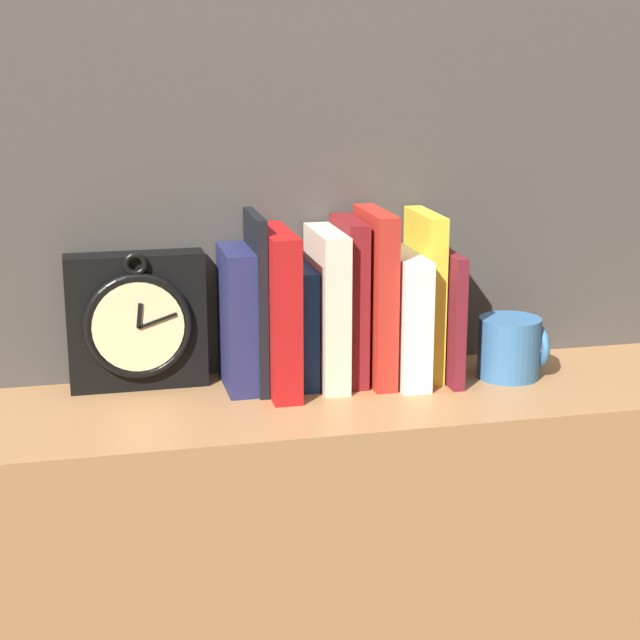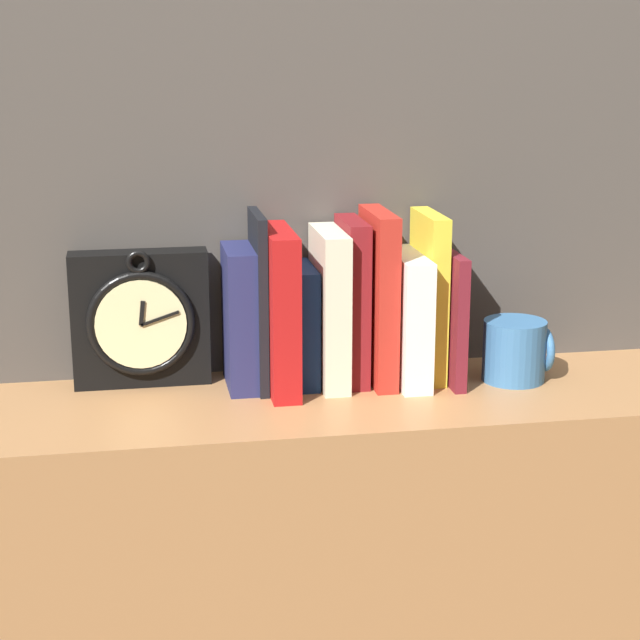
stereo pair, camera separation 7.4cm
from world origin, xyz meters
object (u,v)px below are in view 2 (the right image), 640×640
object	(u,v)px
book_slot1_black	(258,301)
book_slot8_yellow	(428,296)
book_slot7_white	(407,318)
book_slot6_red	(378,297)
mug	(516,350)
clock	(141,319)
book_slot0_navy	(240,318)
book_slot3_navy	(304,325)
book_slot2_red	(279,310)
book_slot4_cream	(330,308)
book_slot9_maroon	(447,315)
book_slot5_maroon	(352,301)

from	to	relation	value
book_slot1_black	book_slot8_yellow	bearing A→B (deg)	0.00
book_slot1_black	book_slot7_white	size ratio (longest dim) A/B	1.34
book_slot6_red	book_slot7_white	size ratio (longest dim) A/B	1.33
mug	book_slot7_white	bearing A→B (deg)	169.61
clock	book_slot8_yellow	size ratio (longest dim) A/B	0.83
book_slot0_navy	book_slot3_navy	bearing A→B (deg)	0.76
book_slot0_navy	book_slot2_red	size ratio (longest dim) A/B	0.88
book_slot8_yellow	book_slot4_cream	bearing A→B (deg)	-177.49
clock	book_slot8_yellow	xyz separation A→B (m)	(0.41, -0.03, 0.02)
clock	book_slot9_maroon	xyz separation A→B (m)	(0.44, -0.05, -0.00)
book_slot3_navy	book_slot4_cream	world-z (taller)	book_slot4_cream
book_slot3_navy	book_slot4_cream	xyz separation A→B (m)	(0.04, -0.01, 0.03)
book_slot3_navy	book_slot8_yellow	bearing A→B (deg)	-1.41
book_slot4_cream	book_slot5_maroon	size ratio (longest dim) A/B	0.95
book_slot1_black	book_slot4_cream	size ratio (longest dim) A/B	1.12
book_slot5_maroon	book_slot2_red	bearing A→B (deg)	-169.58
book_slot0_navy	book_slot1_black	bearing A→B (deg)	-7.05
book_slot8_yellow	clock	bearing A→B (deg)	175.41
book_slot0_navy	book_slot8_yellow	bearing A→B (deg)	-0.68
book_slot7_white	mug	xyz separation A→B (m)	(0.16, -0.03, -0.05)
book_slot1_black	book_slot7_white	world-z (taller)	book_slot1_black
mug	book_slot1_black	bearing A→B (deg)	173.38
book_slot3_navy	book_slot4_cream	size ratio (longest dim) A/B	0.77
book_slot8_yellow	book_slot1_black	bearing A→B (deg)	-180.00
mug	book_slot9_maroon	bearing A→B (deg)	163.56
clock	book_slot3_navy	bearing A→B (deg)	-7.10
book_slot1_black	book_slot6_red	xyz separation A→B (m)	(0.17, -0.01, -0.00)
clock	book_slot4_cream	world-z (taller)	book_slot4_cream
book_slot4_cream	book_slot6_red	bearing A→B (deg)	-0.53
book_slot7_white	book_slot3_navy	bearing A→B (deg)	172.79
book_slot6_red	book_slot8_yellow	world-z (taller)	book_slot6_red
book_slot1_black	book_slot8_yellow	distance (m)	0.25
book_slot5_maroon	book_slot6_red	distance (m)	0.04
book_slot2_red	book_slot3_navy	size ratio (longest dim) A/B	1.33
book_slot9_maroon	mug	xyz separation A→B (m)	(0.10, -0.03, -0.05)
book_slot9_maroon	book_slot5_maroon	bearing A→B (deg)	173.02
book_slot7_white	book_slot8_yellow	world-z (taller)	book_slot8_yellow
book_slot1_black	mug	size ratio (longest dim) A/B	2.58
book_slot1_black	book_slot5_maroon	bearing A→B (deg)	1.03
clock	book_slot8_yellow	distance (m)	0.41
book_slot1_black	clock	bearing A→B (deg)	168.63
book_slot9_maroon	mug	distance (m)	0.11
book_slot6_red	book_slot8_yellow	xyz separation A→B (m)	(0.08, 0.01, -0.00)
book_slot2_red	book_slot9_maroon	size ratio (longest dim) A/B	1.20
clock	book_slot2_red	world-z (taller)	book_slot2_red
book_slot1_black	book_slot6_red	size ratio (longest dim) A/B	1.01
book_slot5_maroon	book_slot3_navy	bearing A→B (deg)	178.30
book_slot4_cream	mug	distance (m)	0.28
book_slot8_yellow	mug	xyz separation A→B (m)	(0.12, -0.04, -0.08)
book_slot0_navy	book_slot5_maroon	xyz separation A→B (m)	(0.16, -0.00, 0.02)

